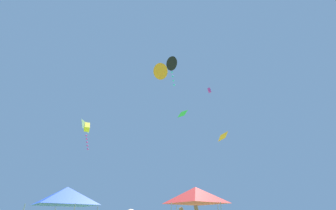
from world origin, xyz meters
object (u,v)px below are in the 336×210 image
Objects in this scene: kite_black_delta at (171,64)px; kite_orange_diamond at (222,136)px; kite_yellow_box at (87,128)px; kite_green_diamond at (182,114)px; canopy_tent_red at (196,195)px; kite_magenta_box at (209,90)px; kite_white_diamond at (86,126)px; kite_orange_delta at (160,71)px; canopy_tent_blue at (66,196)px.

kite_orange_diamond is (5.82, 12.54, -4.10)m from kite_black_delta.
kite_green_diamond is (10.23, 10.31, 5.86)m from kite_yellow_box.
canopy_tent_red is 20.49m from kite_green_diamond.
canopy_tent_red is at bearing -102.49° from kite_magenta_box.
kite_orange_delta is at bearing -36.56° from kite_white_diamond.
kite_magenta_box is 17.43m from kite_yellow_box.
kite_magenta_box is at bearing 22.79° from kite_yellow_box.
kite_orange_diamond is (6.53, 15.25, -1.35)m from kite_orange_delta.
kite_yellow_box is 2.63m from kite_white_diamond.
kite_white_diamond is (-15.82, -4.08, -6.31)m from kite_magenta_box.
kite_orange_delta reaches higher than canopy_tent_red.
kite_white_diamond is at bearing -165.54° from kite_magenta_box.
canopy_tent_blue is 15.96m from kite_black_delta.
kite_orange_delta is (10.75, -7.97, 1.70)m from kite_white_diamond.
kite_yellow_box is 15.66m from kite_green_diamond.
kite_orange_diamond is (1.46, 3.20, -5.96)m from kite_magenta_box.
kite_magenta_box is at bearing 77.51° from canopy_tent_red.
kite_black_delta is 13.37m from kite_white_diamond.
kite_magenta_box is at bearing 67.16° from kite_orange_delta.
kite_orange_delta is at bearing -104.74° from kite_black_delta.
canopy_tent_red is 15.20m from kite_yellow_box.
canopy_tent_red is at bearing -82.90° from kite_green_diamond.
kite_green_diamond is (11.50, 8.28, 4.79)m from kite_white_diamond.
kite_orange_diamond is (16.01, 9.32, 1.42)m from kite_yellow_box.
kite_white_diamond is at bearing 155.35° from kite_black_delta.
kite_magenta_box is 10.47m from kite_black_delta.
kite_magenta_box reaches higher than kite_orange_diamond.
kite_orange_delta is at bearing -32.06° from kite_yellow_box.
canopy_tent_red is 2.68× the size of kite_white_diamond.
kite_yellow_box is at bearing -157.21° from kite_magenta_box.
canopy_tent_blue is 0.90× the size of canopy_tent_red.
kite_white_diamond reaches higher than canopy_tent_blue.
kite_yellow_box is 2.08× the size of kite_green_diamond.
kite_green_diamond is 0.94× the size of kite_orange_diamond.
kite_orange_delta is at bearing -112.84° from kite_magenta_box.
kite_white_diamond is (-1.27, 2.03, 1.07)m from kite_yellow_box.
canopy_tent_red is 13.54m from kite_black_delta.
kite_black_delta is 1.91× the size of kite_orange_delta.
kite_orange_diamond is at bearing 22.85° from kite_white_diamond.
kite_black_delta is 1.92× the size of kite_orange_diamond.
canopy_tent_blue is 4.59× the size of kite_magenta_box.
kite_orange_delta reaches higher than canopy_tent_blue.
kite_yellow_box is 2.31× the size of kite_white_diamond.
canopy_tent_blue is 2.01× the size of kite_orange_delta.
kite_black_delta is (-1.93, 1.64, 13.30)m from canopy_tent_red.
kite_black_delta is 13.54m from kite_green_diamond.
kite_yellow_box is (-4.48, 9.22, 8.11)m from canopy_tent_blue.
kite_black_delta reaches higher than kite_yellow_box.
kite_orange_diamond is at bearing 65.10° from kite_black_delta.
canopy_tent_blue is at bearing -62.93° from kite_white_diamond.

